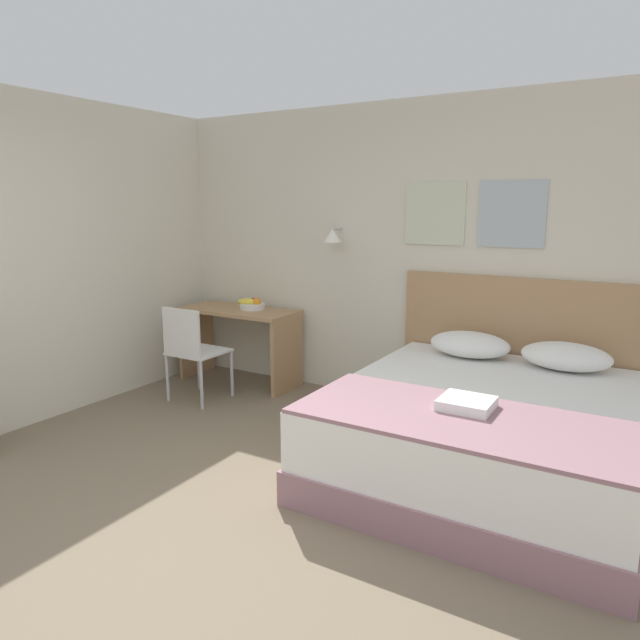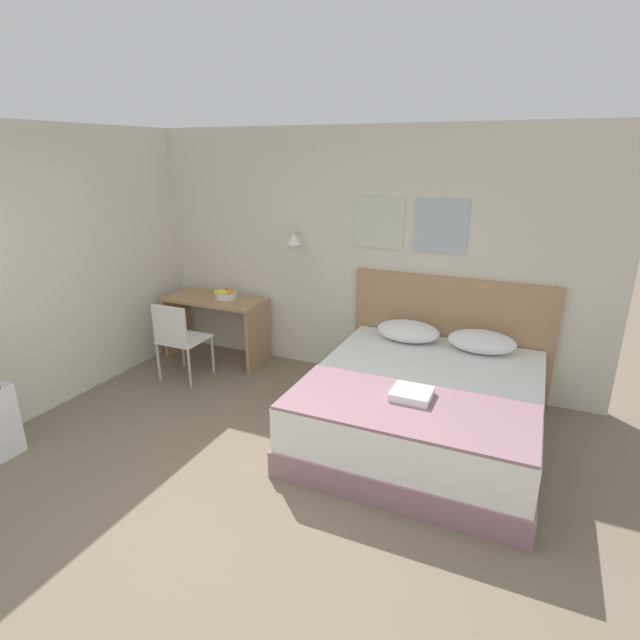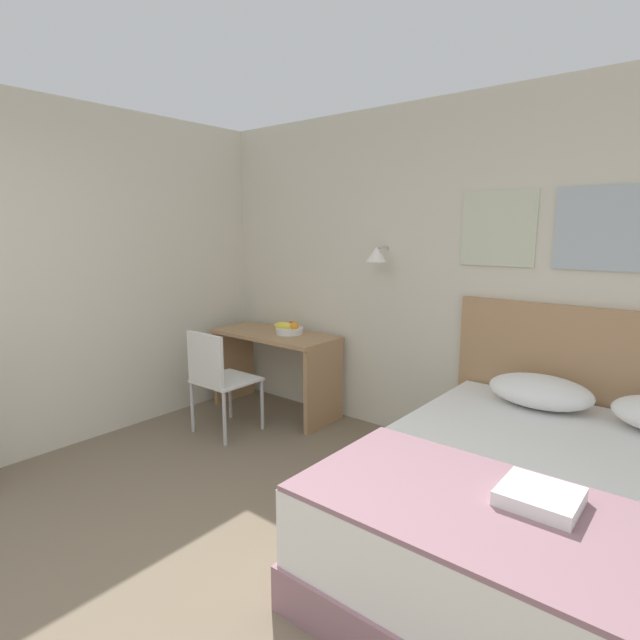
{
  "view_description": "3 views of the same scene",
  "coord_description": "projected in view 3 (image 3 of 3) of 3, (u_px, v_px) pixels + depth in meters",
  "views": [
    {
      "loc": [
        2.03,
        -1.72,
        1.77
      ],
      "look_at": [
        0.08,
        1.52,
        1.01
      ],
      "focal_mm": 32.0,
      "sensor_mm": 36.0,
      "label": 1
    },
    {
      "loc": [
        1.89,
        -1.99,
        2.39
      ],
      "look_at": [
        0.1,
        2.02,
        0.9
      ],
      "focal_mm": 28.0,
      "sensor_mm": 36.0,
      "label": 2
    },
    {
      "loc": [
        1.62,
        -0.57,
        1.7
      ],
      "look_at": [
        -0.66,
        2.23,
        1.04
      ],
      "focal_mm": 28.0,
      "sensor_mm": 36.0,
      "label": 3
    }
  ],
  "objects": [
    {
      "name": "desk",
      "position": [
        275.0,
        357.0,
        4.62
      ],
      "size": [
        1.2,
        0.54,
        0.76
      ],
      "color": "#A87F56",
      "rests_on": "ground_plane"
    },
    {
      "name": "headboard",
      "position": [
        611.0,
        404.0,
        3.16
      ],
      "size": [
        2.02,
        0.06,
        1.21
      ],
      "color": "#A87F56",
      "rests_on": "ground_plane"
    },
    {
      "name": "throw_blanket",
      "position": [
        528.0,
        523.0,
        1.89
      ],
      "size": [
        1.84,
        0.83,
        0.02
      ],
      "color": "gray",
      "rests_on": "bed"
    },
    {
      "name": "folded_towel_near_foot",
      "position": [
        540.0,
        497.0,
        2.0
      ],
      "size": [
        0.3,
        0.28,
        0.06
      ],
      "color": "white",
      "rests_on": "throw_blanket"
    },
    {
      "name": "wall_back",
      "position": [
        452.0,
        278.0,
        3.79
      ],
      "size": [
        5.37,
        0.31,
        2.65
      ],
      "color": "beige",
      "rests_on": "ground_plane"
    },
    {
      "name": "desk_chair",
      "position": [
        217.0,
        374.0,
        4.1
      ],
      "size": [
        0.45,
        0.45,
        0.88
      ],
      "color": "white",
      "rests_on": "ground_plane"
    },
    {
      "name": "bed",
      "position": [
        563.0,
        525.0,
        2.4
      ],
      "size": [
        1.9,
        2.08,
        0.59
      ],
      "color": "gray",
      "rests_on": "ground_plane"
    },
    {
      "name": "fruit_bowl",
      "position": [
        289.0,
        329.0,
        4.54
      ],
      "size": [
        0.26,
        0.25,
        0.12
      ],
      "color": "silver",
      "rests_on": "desk"
    },
    {
      "name": "pillow_left",
      "position": [
        540.0,
        391.0,
        3.15
      ],
      "size": [
        0.63,
        0.42,
        0.2
      ],
      "color": "white",
      "rests_on": "bed"
    }
  ]
}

